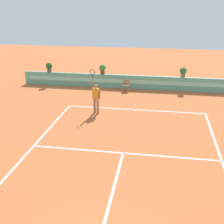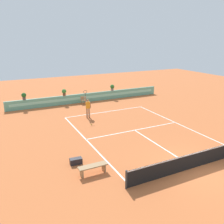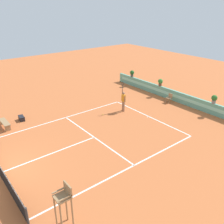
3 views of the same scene
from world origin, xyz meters
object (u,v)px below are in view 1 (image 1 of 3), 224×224
at_px(tennis_player, 96,96).
at_px(potted_plant_right, 183,72).
at_px(ball_kid_chair, 126,85).
at_px(potted_plant_far_left, 49,67).
at_px(tennis_ball_near_baseline, 81,124).
at_px(potted_plant_left, 102,69).

xyz_separation_m(tennis_player, potted_plant_right, (5.16, 5.41, 0.36)).
xyz_separation_m(ball_kid_chair, potted_plant_far_left, (-6.02, 0.73, 0.93)).
distance_m(ball_kid_chair, tennis_ball_near_baseline, 6.77).
distance_m(ball_kid_chair, tennis_player, 4.86).
distance_m(ball_kid_chair, potted_plant_left, 2.21).
xyz_separation_m(tennis_player, tennis_ball_near_baseline, (-0.44, -1.87, -1.02)).
relative_size(tennis_player, potted_plant_right, 3.57).
height_order(ball_kid_chair, tennis_player, tennis_player).
relative_size(ball_kid_chair, potted_plant_right, 1.17).
bearing_deg(potted_plant_far_left, tennis_player, -48.25).
bearing_deg(potted_plant_far_left, ball_kid_chair, -6.94).
height_order(ball_kid_chair, potted_plant_right, potted_plant_right).
distance_m(ball_kid_chair, potted_plant_far_left, 6.13).
distance_m(potted_plant_far_left, potted_plant_left, 4.15).
relative_size(tennis_ball_near_baseline, potted_plant_far_left, 0.09).
xyz_separation_m(tennis_player, potted_plant_far_left, (-4.83, 5.41, 0.36)).
xyz_separation_m(tennis_ball_near_baseline, potted_plant_left, (-0.24, 7.29, 1.38)).
relative_size(ball_kid_chair, potted_plant_left, 1.17).
distance_m(ball_kid_chair, potted_plant_right, 4.15).
bearing_deg(potted_plant_right, potted_plant_left, 180.00).
height_order(tennis_ball_near_baseline, potted_plant_far_left, potted_plant_far_left).
height_order(ball_kid_chair, potted_plant_far_left, potted_plant_far_left).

